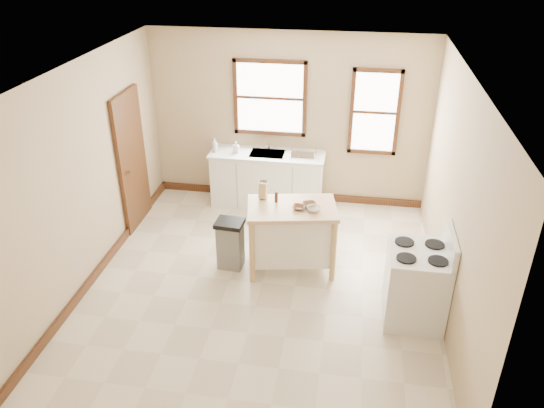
# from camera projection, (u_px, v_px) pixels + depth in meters

# --- Properties ---
(floor) EXTENTS (5.00, 5.00, 0.00)m
(floor) POSITION_uv_depth(u_px,v_px,m) (262.00, 283.00, 7.01)
(floor) COLOR beige
(floor) RESTS_ON ground
(ceiling) EXTENTS (5.00, 5.00, 0.00)m
(ceiling) POSITION_uv_depth(u_px,v_px,m) (260.00, 72.00, 5.69)
(ceiling) COLOR white
(ceiling) RESTS_ON ground
(wall_back) EXTENTS (4.50, 0.04, 2.80)m
(wall_back) POSITION_uv_depth(u_px,v_px,m) (289.00, 120.00, 8.52)
(wall_back) COLOR tan
(wall_back) RESTS_ON ground
(wall_left) EXTENTS (0.04, 5.00, 2.80)m
(wall_left) POSITION_uv_depth(u_px,v_px,m) (85.00, 176.00, 6.66)
(wall_left) COLOR tan
(wall_left) RESTS_ON ground
(wall_right) EXTENTS (0.04, 5.00, 2.80)m
(wall_right) POSITION_uv_depth(u_px,v_px,m) (455.00, 202.00, 6.03)
(wall_right) COLOR tan
(wall_right) RESTS_ON ground
(window_main) EXTENTS (1.17, 0.06, 1.22)m
(window_main) POSITION_uv_depth(u_px,v_px,m) (270.00, 98.00, 8.38)
(window_main) COLOR #3F1A11
(window_main) RESTS_ON wall_back
(window_side) EXTENTS (0.77, 0.06, 1.37)m
(window_side) POSITION_uv_depth(u_px,v_px,m) (375.00, 112.00, 8.22)
(window_side) COLOR #3F1A11
(window_side) RESTS_ON wall_back
(door_left) EXTENTS (0.06, 0.90, 2.10)m
(door_left) POSITION_uv_depth(u_px,v_px,m) (132.00, 160.00, 7.95)
(door_left) COLOR #3F1A11
(door_left) RESTS_ON ground
(baseboard_back) EXTENTS (4.50, 0.04, 0.12)m
(baseboard_back) POSITION_uv_depth(u_px,v_px,m) (287.00, 195.00, 9.13)
(baseboard_back) COLOR #3F1A11
(baseboard_back) RESTS_ON ground
(baseboard_left) EXTENTS (0.04, 5.00, 0.12)m
(baseboard_left) POSITION_uv_depth(u_px,v_px,m) (104.00, 264.00, 7.30)
(baseboard_left) COLOR #3F1A11
(baseboard_left) RESTS_ON ground
(sink_counter) EXTENTS (1.86, 0.62, 0.92)m
(sink_counter) POSITION_uv_depth(u_px,v_px,m) (267.00, 179.00, 8.75)
(sink_counter) COLOR silver
(sink_counter) RESTS_ON ground
(faucet) EXTENTS (0.03, 0.03, 0.22)m
(faucet) POSITION_uv_depth(u_px,v_px,m) (269.00, 143.00, 8.64)
(faucet) COLOR silver
(faucet) RESTS_ON sink_counter
(soap_bottle_a) EXTENTS (0.11, 0.11, 0.23)m
(soap_bottle_a) POSITION_uv_depth(u_px,v_px,m) (215.00, 145.00, 8.53)
(soap_bottle_a) COLOR #B2B2B2
(soap_bottle_a) RESTS_ON sink_counter
(soap_bottle_b) EXTENTS (0.09, 0.10, 0.19)m
(soap_bottle_b) POSITION_uv_depth(u_px,v_px,m) (236.00, 147.00, 8.51)
(soap_bottle_b) COLOR #B2B2B2
(soap_bottle_b) RESTS_ON sink_counter
(dish_rack) EXTENTS (0.47, 0.42, 0.10)m
(dish_rack) POSITION_uv_depth(u_px,v_px,m) (303.00, 153.00, 8.42)
(dish_rack) COLOR silver
(dish_rack) RESTS_ON sink_counter
(kitchen_island) EXTENTS (1.27, 0.93, 0.95)m
(kitchen_island) POSITION_uv_depth(u_px,v_px,m) (291.00, 238.00, 7.12)
(kitchen_island) COLOR #DAAA80
(kitchen_island) RESTS_ON ground
(knife_block) EXTENTS (0.11, 0.11, 0.20)m
(knife_block) POSITION_uv_depth(u_px,v_px,m) (263.00, 191.00, 7.06)
(knife_block) COLOR tan
(knife_block) RESTS_ON kitchen_island
(pepper_grinder) EXTENTS (0.05, 0.05, 0.15)m
(pepper_grinder) POSITION_uv_depth(u_px,v_px,m) (276.00, 197.00, 6.98)
(pepper_grinder) COLOR #3E1F10
(pepper_grinder) RESTS_ON kitchen_island
(bowl_a) EXTENTS (0.18, 0.18, 0.04)m
(bowl_a) POSITION_uv_depth(u_px,v_px,m) (299.00, 207.00, 6.83)
(bowl_a) COLOR brown
(bowl_a) RESTS_ON kitchen_island
(bowl_b) EXTENTS (0.24, 0.24, 0.04)m
(bowl_b) POSITION_uv_depth(u_px,v_px,m) (309.00, 205.00, 6.90)
(bowl_b) COLOR brown
(bowl_b) RESTS_ON kitchen_island
(bowl_c) EXTENTS (0.20, 0.20, 0.06)m
(bowl_c) POSITION_uv_depth(u_px,v_px,m) (314.00, 209.00, 6.78)
(bowl_c) COLOR white
(bowl_c) RESTS_ON kitchen_island
(trash_bin) EXTENTS (0.39, 0.33, 0.71)m
(trash_bin) POSITION_uv_depth(u_px,v_px,m) (230.00, 244.00, 7.20)
(trash_bin) COLOR gray
(trash_bin) RESTS_ON ground
(gas_stove) EXTENTS (0.74, 0.75, 1.19)m
(gas_stove) POSITION_uv_depth(u_px,v_px,m) (417.00, 276.00, 6.15)
(gas_stove) COLOR silver
(gas_stove) RESTS_ON ground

